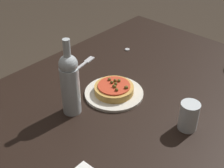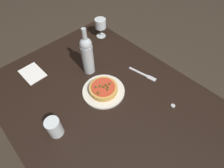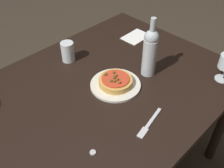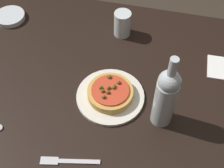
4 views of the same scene
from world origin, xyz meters
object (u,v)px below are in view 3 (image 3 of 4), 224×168
at_px(water_cup, 68,52).
at_px(pizza, 115,81).
at_px(dining_table, 101,102).
at_px(dinner_plate, 115,85).
at_px(wine_bottle, 150,51).
at_px(bottle_cap, 93,152).
at_px(fork, 149,124).

bearing_deg(water_cup, pizza, -85.43).
xyz_separation_m(dining_table, pizza, (0.07, -0.03, 0.12)).
height_order(dinner_plate, water_cup, water_cup).
bearing_deg(wine_bottle, dinner_plate, 165.84).
distance_m(dinner_plate, water_cup, 0.34).
xyz_separation_m(dining_table, wine_bottle, (0.26, -0.08, 0.22)).
relative_size(dining_table, water_cup, 12.39).
bearing_deg(bottle_cap, water_cup, 60.26).
height_order(water_cup, fork, water_cup).
xyz_separation_m(wine_bottle, bottle_cap, (-0.53, -0.16, -0.13)).
xyz_separation_m(pizza, fork, (-0.08, -0.27, -0.03)).
distance_m(water_cup, bottle_cap, 0.63).
bearing_deg(water_cup, fork, -94.99).
bearing_deg(pizza, dining_table, 153.48).
xyz_separation_m(dinner_plate, pizza, (-0.00, 0.00, 0.02)).
relative_size(dining_table, bottle_cap, 56.63).
xyz_separation_m(dining_table, fork, (-0.01, -0.31, 0.09)).
bearing_deg(fork, dinner_plate, -117.81).
bearing_deg(bottle_cap, fork, -13.60).
height_order(fork, bottle_cap, bottle_cap).
bearing_deg(fork, water_cup, -106.45).
xyz_separation_m(pizza, water_cup, (-0.03, 0.33, 0.03)).
relative_size(pizza, fork, 0.87).
height_order(dining_table, wine_bottle, wine_bottle).
bearing_deg(dining_table, water_cup, 82.19).
height_order(dinner_plate, fork, dinner_plate).
xyz_separation_m(wine_bottle, fork, (-0.27, -0.22, -0.13)).
height_order(dinner_plate, pizza, pizza).
relative_size(dinner_plate, bottle_cap, 10.27).
bearing_deg(dinner_plate, water_cup, 94.60).
distance_m(pizza, wine_bottle, 0.22).
height_order(pizza, fork, pizza).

